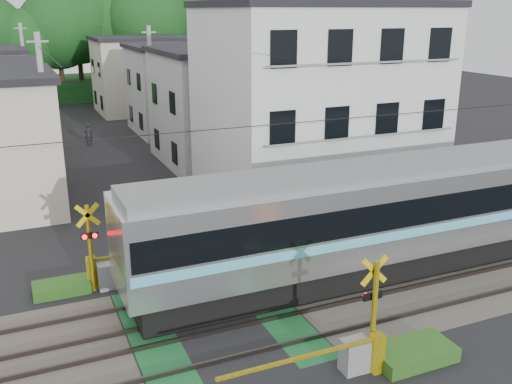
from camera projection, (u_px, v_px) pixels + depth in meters
name	position (u px, v px, depth m)	size (l,w,h in m)	color
ground	(216.00, 324.00, 16.92)	(120.00, 120.00, 0.00)	black
track_bed	(216.00, 323.00, 16.91)	(120.00, 120.00, 0.14)	#47423A
commuter_train	(388.00, 214.00, 19.94)	(18.90, 2.98, 3.93)	black
crossing_signal_near	(359.00, 347.00, 14.49)	(4.74, 0.65, 3.09)	yellow
crossing_signal_far	(105.00, 268.00, 18.92)	(4.74, 0.65, 3.09)	yellow
apartment_block	(316.00, 104.00, 27.02)	(10.20, 8.36, 9.30)	white
houses_row	(90.00, 97.00, 38.69)	(22.07, 31.35, 6.80)	beige
tree_hill	(56.00, 39.00, 56.52)	(40.00, 13.45, 11.97)	#18481A
catenary	(391.00, 182.00, 18.10)	(60.00, 5.04, 7.00)	#2D2D33
utility_poles	(74.00, 91.00, 35.39)	(7.90, 42.00, 8.00)	#A5A5A0
pedestrian	(88.00, 134.00, 39.08)	(0.57, 0.37, 1.56)	black
weed_patches	(271.00, 308.00, 17.45)	(10.25, 8.80, 0.40)	#2D5E1E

